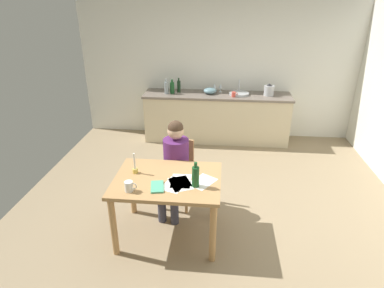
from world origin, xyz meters
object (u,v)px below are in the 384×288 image
at_px(bottle_oil, 166,88).
at_px(wine_glass_near_sink, 220,86).
at_px(bottle_vinegar, 172,88).
at_px(mixing_bowl, 210,91).
at_px(dining_table, 168,188).
at_px(bottle_wine_red, 179,86).
at_px(coffee_mug, 129,186).
at_px(stovetop_kettle, 269,90).
at_px(chair_at_table, 178,169).
at_px(wine_glass_by_kettle, 215,86).
at_px(teacup_on_counter, 234,94).
at_px(wine_bottle_on_table, 196,176).
at_px(candlestick, 135,168).
at_px(book_magazine, 157,187).
at_px(person_seated, 175,162).
at_px(sink_unit, 239,93).

height_order(bottle_oil, wine_glass_near_sink, bottle_oil).
relative_size(bottle_vinegar, mixing_bowl, 1.08).
distance_m(dining_table, bottle_vinegar, 2.85).
xyz_separation_m(bottle_oil, bottle_wine_red, (0.21, 0.12, -0.00)).
bearing_deg(mixing_bowl, wine_glass_near_sink, 35.57).
bearing_deg(coffee_mug, stovetop_kettle, 61.01).
bearing_deg(chair_at_table, bottle_wine_red, 97.28).
xyz_separation_m(bottle_vinegar, wine_glass_by_kettle, (0.77, 0.19, -0.00)).
bearing_deg(bottle_oil, dining_table, -80.25).
xyz_separation_m(bottle_vinegar, teacup_on_counter, (1.13, -0.11, -0.06)).
height_order(chair_at_table, bottle_vinegar, bottle_vinegar).
bearing_deg(wine_glass_near_sink, coffee_mug, -104.57).
relative_size(bottle_oil, wine_glass_by_kettle, 1.75).
height_order(stovetop_kettle, teacup_on_counter, stovetop_kettle).
xyz_separation_m(stovetop_kettle, wine_glass_near_sink, (-0.88, 0.15, 0.01)).
height_order(mixing_bowl, teacup_on_counter, mixing_bowl).
height_order(wine_bottle_on_table, bottle_oil, bottle_oil).
height_order(wine_bottle_on_table, mixing_bowl, wine_bottle_on_table).
bearing_deg(stovetop_kettle, dining_table, -116.05).
distance_m(dining_table, wine_glass_by_kettle, 3.03).
height_order(candlestick, book_magazine, candlestick).
bearing_deg(person_seated, wine_glass_by_kettle, 80.87).
height_order(wine_bottle_on_table, bottle_wine_red, bottle_wine_red).
relative_size(dining_table, sink_unit, 3.22).
bearing_deg(bottle_oil, mixing_bowl, 6.07).
bearing_deg(bottle_oil, coffee_mug, -87.47).
bearing_deg(wine_glass_by_kettle, coffee_mug, -102.73).
bearing_deg(book_magazine, dining_table, 57.63).
height_order(person_seated, book_magazine, person_seated).
height_order(bottle_oil, mixing_bowl, bottle_oil).
relative_size(person_seated, coffee_mug, 9.33).
height_order(bottle_wine_red, stovetop_kettle, bottle_wine_red).
height_order(dining_table, bottle_vinegar, bottle_vinegar).
bearing_deg(bottle_wine_red, candlestick, -92.32).
bearing_deg(sink_unit, coffee_mug, -110.95).
height_order(mixing_bowl, wine_glass_near_sink, wine_glass_near_sink).
bearing_deg(wine_glass_near_sink, book_magazine, -100.40).
bearing_deg(wine_bottle_on_table, coffee_mug, -166.57).
bearing_deg(dining_table, mixing_bowl, 83.55).
xyz_separation_m(candlestick, stovetop_kettle, (1.76, 2.74, 0.18)).
bearing_deg(candlestick, wine_bottle_on_table, -17.03).
distance_m(bottle_oil, wine_glass_by_kettle, 0.90).
height_order(bottle_vinegar, mixing_bowl, bottle_vinegar).
height_order(book_magazine, teacup_on_counter, teacup_on_counter).
xyz_separation_m(mixing_bowl, wine_glass_by_kettle, (0.07, 0.13, 0.05)).
relative_size(book_magazine, stovetop_kettle, 1.02).
relative_size(stovetop_kettle, wine_glass_by_kettle, 1.43).
height_order(sink_unit, bottle_wine_red, bottle_wine_red).
height_order(bottle_vinegar, bottle_wine_red, bottle_wine_red).
xyz_separation_m(dining_table, book_magazine, (-0.07, -0.19, 0.13)).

